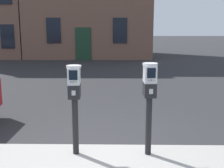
{
  "coord_description": "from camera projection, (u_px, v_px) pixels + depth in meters",
  "views": [
    {
      "loc": [
        0.23,
        -4.09,
        1.99
      ],
      "look_at": [
        0.16,
        -0.03,
        1.19
      ],
      "focal_mm": 44.94,
      "sensor_mm": 36.0,
      "label": 1
    }
  ],
  "objects": [
    {
      "name": "ground_plane",
      "position": [
        102.0,
        158.0,
        4.4
      ],
      "size": [
        160.0,
        160.0,
        0.0
      ],
      "primitive_type": "plane",
      "color": "#28282B"
    },
    {
      "name": "parking_meter_near_kerb",
      "position": [
        75.0,
        94.0,
        4.07
      ],
      "size": [
        0.23,
        0.26,
        1.34
      ],
      "rotation": [
        0.0,
        0.0,
        -1.52
      ],
      "color": "black",
      "rests_on": "sidewalk_slab"
    },
    {
      "name": "parking_meter_twin_adjacent",
      "position": [
        149.0,
        92.0,
        4.05
      ],
      "size": [
        0.23,
        0.26,
        1.38
      ],
      "rotation": [
        0.0,
        0.0,
        -1.52
      ],
      "color": "black",
      "rests_on": "sidewalk_slab"
    }
  ]
}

